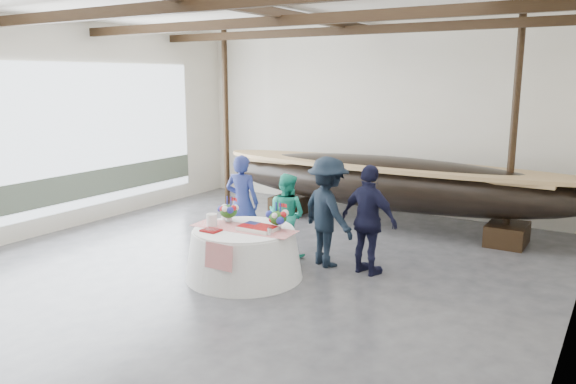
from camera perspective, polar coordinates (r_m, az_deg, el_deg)
The scene contains 12 objects.
floor at distance 9.55m, azimuth -5.70°, elevation -8.62°, with size 10.00×12.00×0.01m, color #3D3D42.
wall_back at distance 14.23m, azimuth 9.03°, elevation 7.27°, with size 10.00×0.02×4.50m, color silver.
wall_left at distance 12.70m, azimuth -24.26°, elevation 5.88°, with size 0.02×12.00×4.50m, color silver.
pavilion_structure at distance 9.61m, azimuth -3.31°, elevation 15.82°, with size 9.80×11.76×4.50m.
open_bay at distance 13.28m, azimuth -20.43°, elevation 4.55°, with size 0.03×7.00×3.20m.
longboat_display at distance 12.56m, azimuth 10.21°, elevation 0.96°, with size 8.46×1.69×1.59m.
banquet_table at distance 9.44m, azimuth -4.50°, elevation -6.17°, with size 1.96×1.96×0.84m.
tabletop_items at distance 9.38m, azimuth -4.08°, elevation -2.66°, with size 1.85×0.95×0.40m.
guest_woman_blue at distance 10.85m, azimuth -4.67°, elevation -1.05°, with size 0.67×0.44×1.85m, color navy.
guest_woman_teal at distance 10.40m, azimuth -0.16°, elevation -2.36°, with size 0.76×0.59×1.57m, color #20AA8B.
guest_man_left at distance 9.87m, azimuth 4.06°, elevation -2.02°, with size 1.26×0.72×1.95m, color black.
guest_man_right at distance 9.52m, azimuth 8.23°, elevation -2.85°, with size 1.10×0.46×1.88m, color black.
Camera 1 is at (5.48, -7.09, 3.30)m, focal length 35.00 mm.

